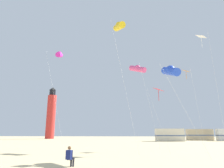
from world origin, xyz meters
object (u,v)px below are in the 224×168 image
(kite_diamond_orange, at_px, (187,74))
(lighthouse_distant, at_px, (51,114))
(kite_flyer_standing, at_px, (70,156))
(kite_tube_blue, at_px, (171,71))
(kite_tube_magenta, at_px, (59,55))
(kite_tube_rainbow, at_px, (138,69))
(kite_diamond_scarlet, at_px, (158,91))
(kite_diamond_white, at_px, (202,41))
(kite_tube_gold, at_px, (119,26))
(rv_van_tan, at_px, (199,135))
(rv_van_cream, at_px, (169,135))

(kite_diamond_orange, distance_m, lighthouse_distant, 50.07)
(kite_flyer_standing, distance_m, kite_diamond_orange, 21.11)
(kite_tube_blue, height_order, kite_diamond_orange, kite_diamond_orange)
(kite_flyer_standing, bearing_deg, kite_tube_magenta, -46.92)
(kite_tube_rainbow, bearing_deg, kite_diamond_scarlet, -65.52)
(kite_tube_blue, bearing_deg, kite_diamond_orange, 66.82)
(kite_flyer_standing, relative_size, kite_diamond_white, 0.10)
(kite_tube_gold, xyz_separation_m, kite_diamond_orange, (8.85, 7.82, -3.23))
(kite_tube_rainbow, xyz_separation_m, rv_van_tan, (16.85, 30.53, -8.56))
(kite_tube_blue, xyz_separation_m, kite_diamond_scarlet, (-0.63, 3.60, -1.10))
(kite_tube_magenta, height_order, rv_van_tan, kite_tube_magenta)
(rv_van_cream, bearing_deg, lighthouse_distant, 156.66)
(kite_diamond_white, height_order, rv_van_cream, kite_diamond_white)
(kite_tube_rainbow, distance_m, kite_diamond_white, 8.31)
(kite_diamond_orange, distance_m, rv_van_cream, 23.23)
(kite_diamond_orange, bearing_deg, kite_diamond_white, -91.73)
(kite_tube_rainbow, height_order, kite_diamond_scarlet, kite_tube_rainbow)
(kite_diamond_white, distance_m, rv_van_tan, 38.24)
(kite_tube_gold, height_order, rv_van_tan, kite_tube_gold)
(kite_tube_magenta, xyz_separation_m, lighthouse_distant, (-15.40, 37.39, -5.25))
(kite_tube_magenta, bearing_deg, kite_flyer_standing, -66.17)
(kite_tube_blue, distance_m, kite_diamond_orange, 11.14)
(kite_tube_gold, xyz_separation_m, rv_van_tan, (18.93, 36.10, -11.58))
(kite_diamond_white, height_order, rv_van_tan, kite_diamond_white)
(kite_flyer_standing, height_order, rv_van_cream, rv_van_cream)
(kite_flyer_standing, bearing_deg, kite_diamond_scarlet, -107.18)
(kite_diamond_scarlet, height_order, rv_van_tan, kite_diamond_scarlet)
(kite_diamond_orange, xyz_separation_m, lighthouse_distant, (-33.47, 37.19, -1.90))
(kite_tube_gold, distance_m, kite_tube_rainbow, 6.67)
(lighthouse_distant, bearing_deg, kite_flyer_standing, -67.20)
(kite_flyer_standing, relative_size, kite_tube_magenta, 0.08)
(kite_tube_rainbow, height_order, rv_van_cream, kite_tube_rainbow)
(kite_diamond_scarlet, relative_size, rv_van_cream, 1.01)
(rv_van_cream, bearing_deg, kite_tube_blue, -98.97)
(kite_diamond_orange, bearing_deg, kite_flyer_standing, -126.91)
(lighthouse_distant, bearing_deg, kite_diamond_scarlet, -56.74)
(kite_diamond_orange, height_order, rv_van_tan, kite_diamond_orange)
(kite_tube_magenta, relative_size, rv_van_cream, 2.13)
(kite_tube_rainbow, bearing_deg, lighthouse_distant, 124.09)
(kite_diamond_orange, relative_size, kite_tube_rainbow, 0.98)
(kite_flyer_standing, distance_m, kite_diamond_scarlet, 12.30)
(kite_diamond_orange, xyz_separation_m, rv_van_cream, (1.19, 21.64, -8.35))
(rv_van_tan, bearing_deg, kite_diamond_white, -105.71)
(kite_tube_blue, distance_m, kite_diamond_scarlet, 3.82)
(kite_diamond_white, distance_m, rv_van_cream, 30.52)
(kite_tube_rainbow, xyz_separation_m, kite_diamond_scarlet, (1.87, -4.11, -3.86))
(kite_tube_gold, bearing_deg, kite_tube_blue, -25.14)
(lighthouse_distant, distance_m, rv_van_cream, 38.53)
(kite_diamond_scarlet, bearing_deg, kite_tube_blue, -80.12)
(kite_tube_magenta, height_order, kite_diamond_orange, kite_tube_magenta)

